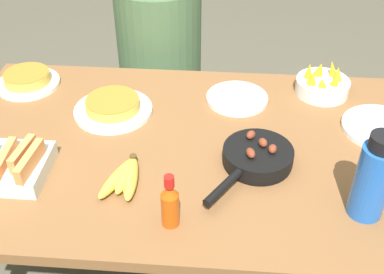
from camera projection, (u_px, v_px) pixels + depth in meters
name	position (u px, v px, depth m)	size (l,w,h in m)	color
dining_table	(192.00, 171.00, 1.54)	(1.53, 0.91, 0.77)	brown
banana_bunch	(125.00, 177.00, 1.33)	(0.11, 0.19, 0.04)	gold
skillet	(257.00, 157.00, 1.38)	(0.25, 0.32, 0.08)	black
frittata_plate_center	(28.00, 80.00, 1.74)	(0.22, 0.22, 0.05)	white
frittata_plate_side	(113.00, 107.00, 1.60)	(0.26, 0.26, 0.05)	white
empty_plate_near_front	(382.00, 128.00, 1.53)	(0.25, 0.25, 0.02)	white
empty_plate_far_left	(237.00, 98.00, 1.67)	(0.21, 0.21, 0.02)	white
fruit_bowl_mango	(322.00, 84.00, 1.69)	(0.19, 0.19, 0.11)	white
water_bottle	(373.00, 178.00, 1.18)	(0.09, 0.09, 0.25)	blue
hot_sauce_bottle	(170.00, 204.00, 1.18)	(0.05, 0.05, 0.16)	#C64C0F
person_figure	(161.00, 91.00, 2.22)	(0.40, 0.40, 1.23)	black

